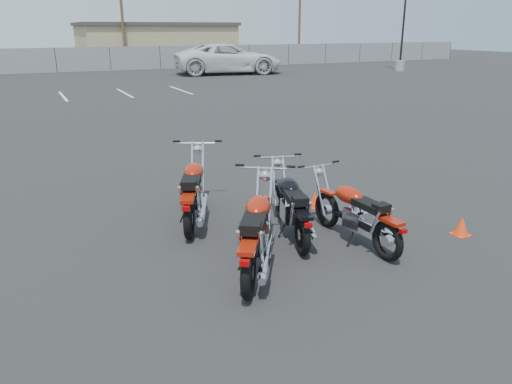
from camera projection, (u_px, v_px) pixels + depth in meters
name	position (u px, v px, depth m)	size (l,w,h in m)	color
ground	(261.00, 244.00, 7.73)	(120.00, 120.00, 0.00)	black
motorcycle_front_red	(194.00, 191.00, 8.56)	(1.43, 2.34, 1.17)	black
motorcycle_second_black	(292.00, 206.00, 7.95)	(1.08, 2.20, 1.09)	black
motorcycle_third_red	(257.00, 232.00, 6.82)	(1.70, 2.26, 1.18)	black
motorcycle_rear_red	(356.00, 214.00, 7.67)	(0.82, 2.13, 1.04)	black
training_cone_near	(315.00, 199.00, 9.31)	(0.25, 0.25, 0.29)	#FF3B0D
training_cone_far	(462.00, 226.00, 8.05)	(0.26, 0.26, 0.31)	#FF3B0D
light_pole_east	(403.00, 28.00, 37.90)	(0.80, 0.70, 11.71)	gray
chainlink_fence	(56.00, 60.00, 37.42)	(80.06, 0.06, 1.80)	slate
tan_building_east	(155.00, 42.00, 48.94)	(14.40, 9.40, 3.70)	tan
utility_pole_c	(122.00, 9.00, 42.13)	(1.80, 0.24, 9.00)	#4D3523
utility_pole_d	(300.00, 12.00, 50.38)	(1.80, 0.24, 9.00)	#4D3523
parking_line_stripes	(30.00, 98.00, 23.83)	(15.12, 4.00, 0.01)	silver
white_van	(228.00, 50.00, 35.97)	(8.91, 3.56, 3.38)	silver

